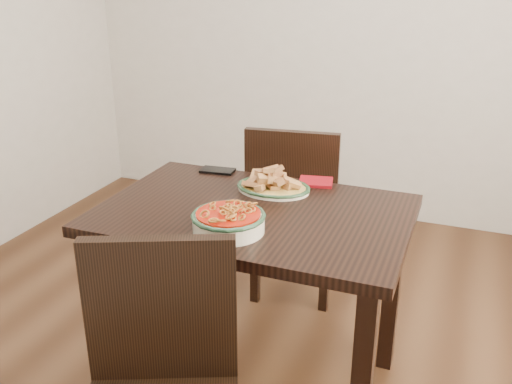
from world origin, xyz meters
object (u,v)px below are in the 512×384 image
(dining_table, at_px, (254,238))
(chair_far, at_px, (294,205))
(smartphone, at_px, (218,170))
(noodle_bowl, at_px, (229,219))
(fish_plate, at_px, (274,180))

(dining_table, xyz_separation_m, chair_far, (-0.06, 0.66, -0.14))
(chair_far, xyz_separation_m, smartphone, (-0.23, -0.34, 0.26))
(chair_far, bearing_deg, noodle_bowl, 85.19)
(dining_table, bearing_deg, noodle_bowl, -93.43)
(chair_far, height_order, smartphone, chair_far)
(dining_table, height_order, chair_far, chair_far)
(chair_far, bearing_deg, dining_table, 87.05)
(dining_table, xyz_separation_m, smartphone, (-0.29, 0.32, 0.12))
(chair_far, height_order, fish_plate, chair_far)
(chair_far, height_order, noodle_bowl, chair_far)
(chair_far, xyz_separation_m, noodle_bowl, (0.04, -0.86, 0.29))
(fish_plate, bearing_deg, noodle_bowl, -92.07)
(fish_plate, height_order, smartphone, fish_plate)
(noodle_bowl, bearing_deg, dining_table, 86.57)
(dining_table, distance_m, chair_far, 0.68)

